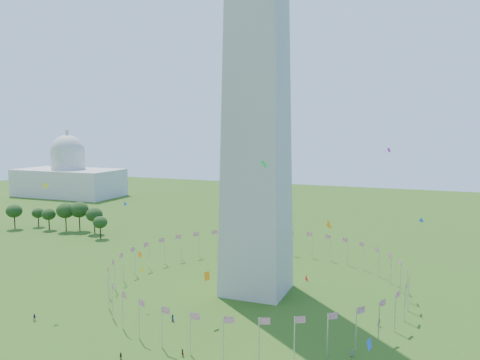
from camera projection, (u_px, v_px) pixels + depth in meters
name	position (u px, v px, depth m)	size (l,w,h in m)	color
flag_ring	(257.00, 275.00, 130.49)	(80.24, 80.24, 9.00)	silver
capitol_building	(68.00, 162.00, 313.95)	(70.00, 35.00, 46.00)	beige
kites_aloft	(253.00, 239.00, 105.11)	(109.08, 71.21, 36.83)	orange
tree_line_west	(65.00, 219.00, 206.42)	(54.84, 15.80, 12.77)	#264B19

